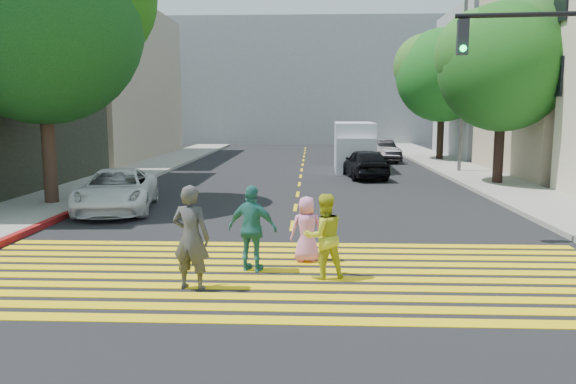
# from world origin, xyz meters

# --- Properties ---
(ground) EXTENTS (120.00, 120.00, 0.00)m
(ground) POSITION_xyz_m (0.00, 0.00, 0.00)
(ground) COLOR black
(sidewalk_left) EXTENTS (3.00, 40.00, 0.15)m
(sidewalk_left) POSITION_xyz_m (-8.50, 22.00, 0.07)
(sidewalk_left) COLOR gray
(sidewalk_left) RESTS_ON ground
(sidewalk_right) EXTENTS (3.00, 60.00, 0.15)m
(sidewalk_right) POSITION_xyz_m (8.50, 15.00, 0.07)
(sidewalk_right) COLOR gray
(sidewalk_right) RESTS_ON ground
(curb_red) EXTENTS (0.20, 8.00, 0.16)m
(curb_red) POSITION_xyz_m (-6.90, 6.00, 0.08)
(curb_red) COLOR maroon
(curb_red) RESTS_ON ground
(crosswalk) EXTENTS (13.40, 5.30, 0.01)m
(crosswalk) POSITION_xyz_m (0.00, 1.28, 0.01)
(crosswalk) COLOR yellow
(crosswalk) RESTS_ON ground
(lane_line) EXTENTS (0.12, 34.40, 0.01)m
(lane_line) POSITION_xyz_m (0.00, 22.50, 0.01)
(lane_line) COLOR yellow
(lane_line) RESTS_ON ground
(building_left_tan) EXTENTS (12.00, 16.00, 10.00)m
(building_left_tan) POSITION_xyz_m (-16.00, 28.00, 5.00)
(building_left_tan) COLOR tan
(building_left_tan) RESTS_ON ground
(building_right_grey) EXTENTS (10.00, 10.00, 10.00)m
(building_right_grey) POSITION_xyz_m (15.00, 30.00, 5.00)
(building_right_grey) COLOR gray
(building_right_grey) RESTS_ON ground
(backdrop_block) EXTENTS (30.00, 8.00, 12.00)m
(backdrop_block) POSITION_xyz_m (0.00, 48.00, 6.00)
(backdrop_block) COLOR gray
(backdrop_block) RESTS_ON ground
(tree_left) EXTENTS (8.58, 8.56, 9.46)m
(tree_left) POSITION_xyz_m (-8.17, 8.97, 6.38)
(tree_left) COLOR #381D15
(tree_left) RESTS_ON ground
(tree_right_near) EXTENTS (6.85, 6.56, 7.84)m
(tree_right_near) POSITION_xyz_m (8.61, 14.88, 5.30)
(tree_right_near) COLOR black
(tree_right_near) RESTS_ON ground
(tree_right_far) EXTENTS (7.99, 7.77, 8.49)m
(tree_right_far) POSITION_xyz_m (8.85, 26.92, 5.73)
(tree_right_far) COLOR black
(tree_right_far) RESTS_ON ground
(pedestrian_man) EXTENTS (0.78, 0.60, 1.91)m
(pedestrian_man) POSITION_xyz_m (-1.63, 0.30, 0.96)
(pedestrian_man) COLOR #3E3E3E
(pedestrian_man) RESTS_ON ground
(pedestrian_woman) EXTENTS (0.96, 0.86, 1.65)m
(pedestrian_woman) POSITION_xyz_m (0.77, 1.08, 0.83)
(pedestrian_woman) COLOR gold
(pedestrian_woman) RESTS_ON ground
(pedestrian_child) EXTENTS (0.75, 0.55, 1.42)m
(pedestrian_child) POSITION_xyz_m (0.43, 2.27, 0.71)
(pedestrian_child) COLOR pink
(pedestrian_child) RESTS_ON ground
(pedestrian_extra) EXTENTS (1.10, 0.69, 1.75)m
(pedestrian_extra) POSITION_xyz_m (-0.65, 1.49, 0.87)
(pedestrian_extra) COLOR #2A756E
(pedestrian_extra) RESTS_ON ground
(white_sedan) EXTENTS (3.03, 5.14, 1.34)m
(white_sedan) POSITION_xyz_m (-5.74, 8.16, 0.67)
(white_sedan) COLOR white
(white_sedan) RESTS_ON ground
(dark_car_near) EXTENTS (2.19, 4.37, 1.43)m
(dark_car_near) POSITION_xyz_m (3.08, 17.36, 0.71)
(dark_car_near) COLOR black
(dark_car_near) RESTS_ON ground
(silver_car) EXTENTS (2.36, 4.77, 1.33)m
(silver_car) POSITION_xyz_m (3.55, 31.43, 0.67)
(silver_car) COLOR #999AA1
(silver_car) RESTS_ON ground
(dark_car_parked) EXTENTS (2.24, 4.54, 1.43)m
(dark_car_parked) POSITION_xyz_m (4.88, 26.23, 0.72)
(dark_car_parked) COLOR black
(dark_car_parked) RESTS_ON ground
(white_van) EXTENTS (2.21, 5.51, 2.57)m
(white_van) POSITION_xyz_m (2.83, 21.03, 1.22)
(white_van) COLOR silver
(white_van) RESTS_ON ground
(traffic_signal) EXTENTS (3.94, 0.55, 5.79)m
(traffic_signal) POSITION_xyz_m (6.64, 4.00, 3.74)
(traffic_signal) COLOR #27282F
(traffic_signal) RESTS_ON ground
(street_lamp) EXTENTS (2.21, 0.55, 9.78)m
(street_lamp) POSITION_xyz_m (7.93, 19.62, 5.61)
(street_lamp) COLOR #595959
(street_lamp) RESTS_ON ground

